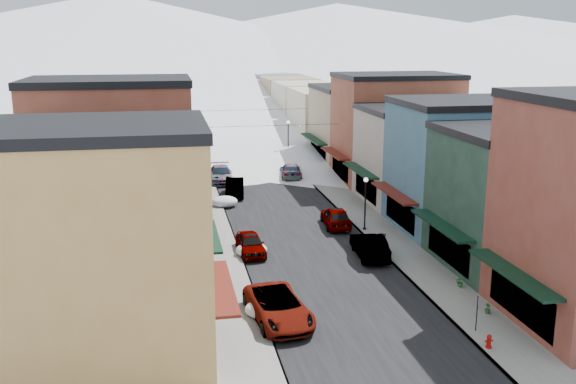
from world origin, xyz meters
name	(u,v)px	position (x,y,z in m)	size (l,w,h in m)	color
ground	(392,371)	(0.00, 0.00, 0.00)	(600.00, 600.00, 0.00)	gray
road	(241,151)	(0.00, 60.00, 0.01)	(10.00, 160.00, 0.01)	black
sidewalk_left	(192,153)	(-6.60, 60.00, 0.07)	(3.20, 160.00, 0.15)	gray
sidewalk_right	(288,149)	(6.60, 60.00, 0.07)	(3.20, 160.00, 0.15)	gray
curb_left	(203,152)	(-5.05, 60.00, 0.07)	(0.10, 160.00, 0.15)	slate
curb_right	(277,150)	(5.05, 60.00, 0.07)	(0.10, 160.00, 0.15)	slate
bldg_l_yellow	(100,245)	(-13.19, 4.00, 5.76)	(11.30, 8.70, 11.50)	#BE8A46
bldg_l_cream	(114,216)	(-13.19, 12.50, 4.76)	(11.30, 8.20, 9.50)	#B4A791
bldg_l_brick_near	(114,166)	(-13.69, 20.50, 6.26)	(12.30, 8.20, 12.50)	brown
bldg_l_grayblue	(128,167)	(-13.19, 29.00, 4.51)	(11.30, 9.20, 9.00)	slate
bldg_l_brick_far	(122,139)	(-14.19, 38.00, 5.51)	(13.30, 9.20, 11.00)	maroon
bldg_l_tan	(136,130)	(-13.19, 48.00, 5.01)	(11.30, 11.20, 10.00)	#8B6E5B
bldg_r_green	(521,198)	(13.19, 12.00, 4.76)	(11.30, 9.20, 9.50)	#1A3629
bldg_r_blue	(461,165)	(13.19, 21.00, 5.26)	(11.30, 9.20, 10.50)	#37647E
bldg_r_cream	(423,154)	(13.69, 30.00, 4.51)	(12.30, 9.20, 9.00)	#B3A390
bldg_r_brick_far	(395,128)	(14.19, 39.00, 5.76)	(13.30, 9.20, 11.50)	brown
bldg_r_tan	(358,125)	(13.19, 49.00, 4.76)	(11.30, 11.20, 9.50)	#9A8465
distant_blocks	(224,105)	(0.00, 83.00, 4.00)	(34.00, 55.00, 8.00)	gray
mountain_ridge	(140,38)	(-19.47, 277.18, 14.36)	(670.00, 340.00, 34.00)	silver
overhead_cables	(253,117)	(0.00, 47.50, 6.20)	(16.40, 15.04, 0.04)	black
car_white_suv	(278,307)	(-4.30, 6.33, 0.85)	(2.82, 6.11, 1.70)	white
car_silver_sedan	(250,244)	(-4.30, 17.80, 0.76)	(1.80, 4.47, 1.52)	gray
car_dark_hatch	(235,187)	(-3.50, 35.33, 0.83)	(1.76, 5.05, 1.66)	black
car_silver_wagon	(221,174)	(-4.30, 41.68, 0.86)	(2.40, 5.91, 1.71)	#9D9FA5
car_green_sedan	(369,246)	(3.89, 15.48, 0.85)	(1.81, 5.19, 1.71)	black
car_gray_suv	(336,217)	(3.50, 23.20, 0.85)	(2.00, 4.97, 1.69)	#999AA1
car_black_sedan	(291,171)	(3.50, 42.34, 0.80)	(2.24, 5.52, 1.60)	black
car_lane_silver	(230,150)	(-1.74, 56.87, 0.85)	(2.01, 4.99, 1.70)	#96999D
car_lane_white	(241,132)	(1.54, 72.19, 0.85)	(2.83, 6.14, 1.71)	#BABABC
fire_hydrant	(489,342)	(5.42, 1.00, 0.48)	(0.42, 0.32, 0.72)	#A50C08
parking_sign	(477,311)	(5.68, 2.88, 1.30)	(0.12, 0.26, 1.97)	black
trash_can	(381,241)	(5.20, 16.69, 0.71)	(0.64, 0.64, 1.09)	slate
streetlamp_near	(365,197)	(5.47, 21.59, 2.84)	(0.35, 0.35, 4.27)	black
streetlamp_far	(288,135)	(5.20, 52.71, 3.22)	(0.41, 0.41, 4.87)	black
planter_near	(460,282)	(7.61, 8.74, 0.48)	(0.60, 0.52, 0.66)	#326F33
planter_far	(488,309)	(7.36, 4.80, 0.43)	(0.32, 0.32, 0.57)	#2B5828
snow_pile_near	(266,308)	(-4.88, 7.11, 0.47)	(2.33, 2.64, 0.99)	white
snow_pile_mid	(252,250)	(-4.28, 17.37, 0.46)	(2.27, 2.60, 0.96)	white
snow_pile_far	(225,202)	(-4.88, 31.33, 0.48)	(2.39, 2.67, 1.01)	white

